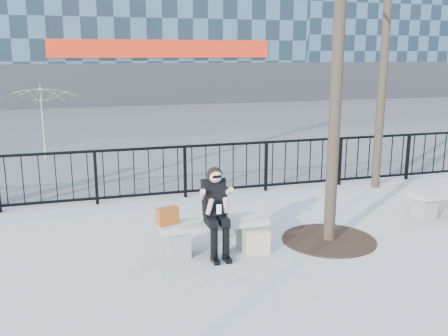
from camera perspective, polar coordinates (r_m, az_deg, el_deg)
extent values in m
plane|color=#9A9A95|center=(7.73, -1.19, -9.45)|extent=(120.00, 120.00, 0.00)
cube|color=#474747|center=(22.18, -11.44, 5.09)|extent=(60.00, 23.00, 0.01)
cube|color=black|center=(10.25, -5.62, 2.40)|extent=(14.00, 0.05, 0.05)
cube|color=black|center=(10.47, -5.51, -2.77)|extent=(14.00, 0.05, 0.05)
cube|color=#2D2D30|center=(29.32, -6.88, 9.47)|extent=(18.00, 0.08, 2.40)
cube|color=red|center=(29.21, -6.97, 13.38)|extent=(12.60, 0.12, 1.00)
cube|color=#2D2D30|center=(36.25, 21.05, 9.37)|extent=(16.00, 0.08, 2.40)
cylinder|color=black|center=(11.45, 18.07, 15.12)|extent=(0.18, 0.18, 7.00)
cylinder|color=black|center=(8.31, 11.87, -8.02)|extent=(1.50, 1.50, 0.02)
cube|color=slate|center=(7.55, -5.28, -8.46)|extent=(0.32, 0.38, 0.40)
cube|color=slate|center=(7.81, 2.73, -7.65)|extent=(0.32, 0.38, 0.40)
cube|color=gray|center=(7.58, -1.21, -6.34)|extent=(1.65, 0.46, 0.09)
cube|color=slate|center=(9.89, 21.87, -4.18)|extent=(0.31, 0.36, 0.38)
cube|color=#974212|center=(7.40, -6.46, -5.48)|extent=(0.34, 0.22, 0.26)
cube|color=beige|center=(7.57, 3.84, -8.54)|extent=(0.38, 0.16, 0.35)
imported|color=#F6F837|center=(14.90, -20.00, 4.90)|extent=(2.40, 2.45, 2.11)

